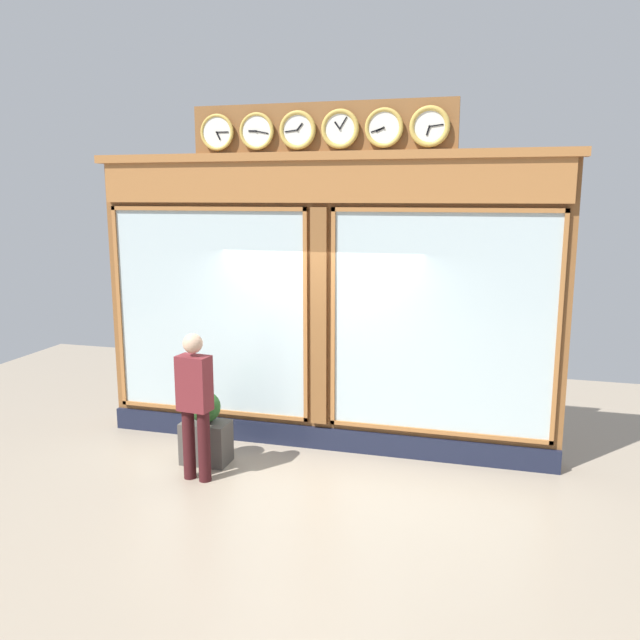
# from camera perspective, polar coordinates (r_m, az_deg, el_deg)

# --- Properties ---
(ground_plane) EXTENTS (14.00, 14.00, 0.00)m
(ground_plane) POSITION_cam_1_polar(r_m,az_deg,el_deg) (6.08, -7.54, -20.60)
(ground_plane) COLOR gray
(shop_facade) EXTENTS (5.90, 0.42, 4.23)m
(shop_facade) POSITION_cam_1_polar(r_m,az_deg,el_deg) (8.06, 0.24, 1.70)
(shop_facade) COLOR brown
(shop_facade) RESTS_ON ground_plane
(pedestrian) EXTENTS (0.38, 0.26, 1.69)m
(pedestrian) POSITION_cam_1_polar(r_m,az_deg,el_deg) (7.39, -10.91, -6.94)
(pedestrian) COLOR #3A1316
(pedestrian) RESTS_ON ground_plane
(planter_box) EXTENTS (0.56, 0.36, 0.51)m
(planter_box) POSITION_cam_1_polar(r_m,az_deg,el_deg) (8.05, -9.95, -10.50)
(planter_box) COLOR #4C4742
(planter_box) RESTS_ON ground_plane
(planter_shrub) EXTENTS (0.37, 0.37, 0.37)m
(planter_shrub) POSITION_cam_1_polar(r_m,az_deg,el_deg) (7.90, -10.05, -7.52)
(planter_shrub) COLOR #285623
(planter_shrub) RESTS_ON planter_box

